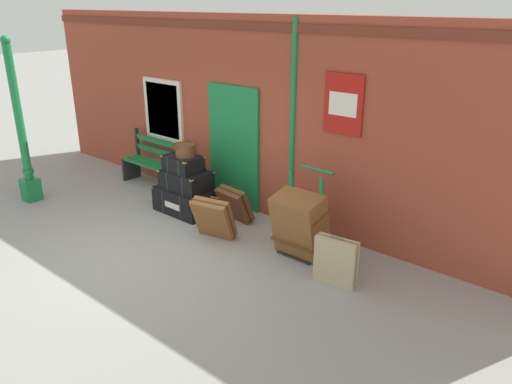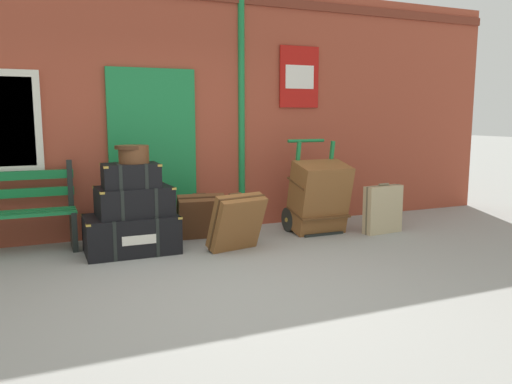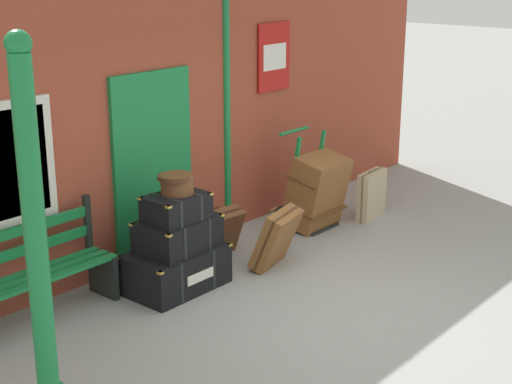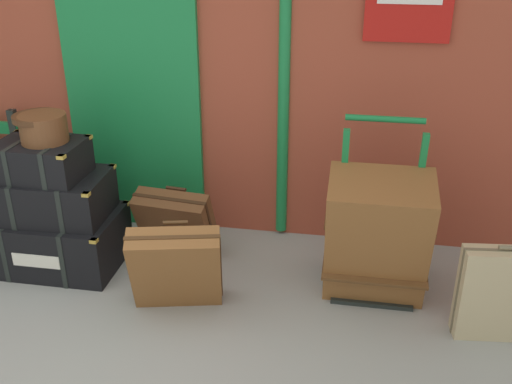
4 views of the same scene
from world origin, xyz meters
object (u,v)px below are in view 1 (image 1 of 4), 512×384
suitcase_cream (214,218)px  suitcase_brown (336,261)px  steamer_trunk_middle (186,180)px  round_hatbox (185,149)px  steamer_trunk_base (186,200)px  porters_trolley (307,234)px  steamer_trunk_top (183,163)px  large_brown_trunk (300,224)px  lamp_post (23,142)px  platform_bench (157,164)px  suitcase_umber (235,204)px

suitcase_cream → suitcase_brown: (2.08, 0.09, -0.02)m
steamer_trunk_middle → round_hatbox: (0.01, 0.00, 0.53)m
steamer_trunk_base → porters_trolley: porters_trolley is taller
steamer_trunk_middle → round_hatbox: size_ratio=2.26×
steamer_trunk_top → large_brown_trunk: steamer_trunk_top is taller
lamp_post → steamer_trunk_top: (2.54, 1.42, -0.21)m
platform_bench → steamer_trunk_base: size_ratio=1.58×
steamer_trunk_middle → porters_trolley: size_ratio=0.69×
steamer_trunk_top → lamp_post: bearing=-150.7°
steamer_trunk_base → large_brown_trunk: bearing=-0.5°
suitcase_cream → suitcase_brown: 2.08m
steamer_trunk_middle → round_hatbox: bearing=15.9°
platform_bench → suitcase_umber: size_ratio=2.60×
lamp_post → round_hatbox: 2.96m
large_brown_trunk → suitcase_brown: size_ratio=1.45×
platform_bench → suitcase_umber: 2.25m
lamp_post → platform_bench: bearing=58.6°
steamer_trunk_middle → suitcase_brown: 3.16m
steamer_trunk_top → porters_trolley: size_ratio=0.51×
steamer_trunk_base → steamer_trunk_top: (0.01, -0.02, 0.66)m
platform_bench → suitcase_umber: platform_bench is taller
platform_bench → porters_trolley: bearing=-5.2°
lamp_post → suitcase_cream: lamp_post is taller
lamp_post → suitcase_umber: (3.41, 1.71, -0.79)m
lamp_post → platform_bench: (1.18, 1.94, -0.64)m
platform_bench → steamer_trunk_top: size_ratio=2.58×
steamer_trunk_middle → steamer_trunk_top: size_ratio=1.34×
large_brown_trunk → suitcase_cream: 1.37m
suitcase_cream → steamer_trunk_top: bearing=159.8°
steamer_trunk_middle → large_brown_trunk: bearing=-0.5°
suitcase_umber → steamer_trunk_top: bearing=-161.9°
platform_bench → porters_trolley: size_ratio=1.32×
platform_bench → large_brown_trunk: platform_bench is taller
steamer_trunk_middle → porters_trolley: porters_trolley is taller
round_hatbox → lamp_post: bearing=-150.7°
steamer_trunk_middle → round_hatbox: 0.53m
steamer_trunk_base → suitcase_umber: size_ratio=1.64×
round_hatbox → porters_trolley: bearing=3.6°
lamp_post → steamer_trunk_middle: 2.99m
large_brown_trunk → suitcase_cream: size_ratio=1.44×
porters_trolley → large_brown_trunk: size_ratio=1.27×
suitcase_umber → round_hatbox: bearing=-162.6°
platform_bench → porters_trolley: porters_trolley is taller
lamp_post → steamer_trunk_base: 3.04m
steamer_trunk_top → porters_trolley: bearing=4.1°
round_hatbox → porters_trolley: porters_trolley is taller
lamp_post → suitcase_cream: bearing=15.8°
large_brown_trunk → suitcase_cream: (-1.30, -0.40, -0.15)m
suitcase_brown → suitcase_umber: size_ratio=1.07×
porters_trolley → lamp_post: bearing=-162.0°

